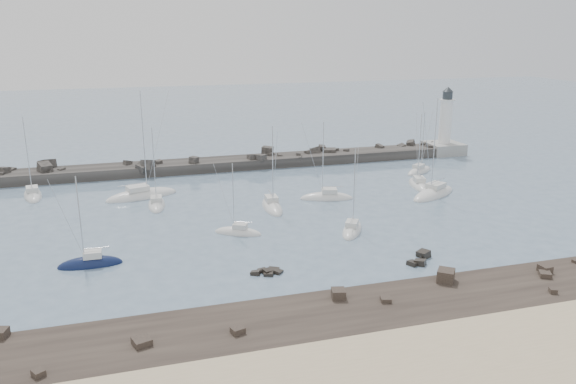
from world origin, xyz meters
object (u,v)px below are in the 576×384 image
object	(u,v)px
sailboat_1	(33,196)
sailboat_11	(419,172)
sailboat_2	(90,264)
sailboat_4	(142,196)
sailboat_6	(272,207)
sailboat_9	(418,185)
sailboat_8	(327,198)
sailboat_7	(352,230)
sailboat_10	(434,194)
lighthouse	(444,139)
sailboat_3	(157,205)
sailboat_5	(238,233)

from	to	relation	value
sailboat_1	sailboat_11	world-z (taller)	sailboat_1
sailboat_2	sailboat_4	world-z (taller)	sailboat_4
sailboat_6	sailboat_9	world-z (taller)	sailboat_6
sailboat_8	sailboat_6	bearing A→B (deg)	-167.36
sailboat_4	sailboat_6	xyz separation A→B (m)	(18.04, -11.18, 0.01)
sailboat_2	sailboat_7	distance (m)	32.12
sailboat_7	sailboat_10	xyz separation A→B (m)	(18.62, 11.49, 0.01)
sailboat_9	sailboat_11	distance (m)	9.83
lighthouse	sailboat_4	distance (m)	63.96
sailboat_8	sailboat_9	xyz separation A→B (m)	(17.12, 2.49, 0.01)
sailboat_7	sailboat_9	distance (m)	25.34
lighthouse	sailboat_8	world-z (taller)	lighthouse
sailboat_9	sailboat_11	size ratio (longest dim) A/B	1.10
sailboat_4	sailboat_8	size ratio (longest dim) A/B	1.35
sailboat_4	sailboat_9	world-z (taller)	sailboat_4
sailboat_1	sailboat_10	distance (m)	62.82
sailboat_8	sailboat_10	size ratio (longest dim) A/B	0.79
sailboat_4	sailboat_8	xyz separation A→B (m)	(27.30, -9.10, -0.00)
sailboat_6	sailboat_7	bearing A→B (deg)	-58.74
sailboat_2	sailboat_6	distance (m)	28.44
sailboat_9	sailboat_11	world-z (taller)	sailboat_9
sailboat_3	sailboat_4	xyz separation A→B (m)	(-1.95, 5.11, 0.01)
sailboat_2	sailboat_8	distance (m)	37.59
sailboat_9	sailboat_10	size ratio (longest dim) A/B	0.78
lighthouse	sailboat_3	distance (m)	63.48
sailboat_11	sailboat_7	bearing A→B (deg)	-133.22
sailboat_1	sailboat_10	size ratio (longest dim) A/B	0.81
sailboat_1	sailboat_3	size ratio (longest dim) A/B	1.08
sailboat_2	sailboat_1	bearing A→B (deg)	107.70
sailboat_3	sailboat_5	distance (m)	17.71
sailboat_2	sailboat_11	distance (m)	62.23
sailboat_11	sailboat_5	bearing A→B (deg)	-149.92
sailboat_1	sailboat_4	size ratio (longest dim) A/B	0.76
lighthouse	sailboat_3	size ratio (longest dim) A/B	1.17
sailboat_3	sailboat_10	distance (m)	42.74
sailboat_5	sailboat_7	world-z (taller)	sailboat_7
sailboat_3	sailboat_9	size ratio (longest dim) A/B	0.96
sailboat_7	sailboat_9	bearing A→B (deg)	41.74
sailboat_3	sailboat_9	xyz separation A→B (m)	(42.47, -1.50, 0.02)
sailboat_2	sailboat_4	xyz separation A→B (m)	(6.55, 25.46, -0.01)
sailboat_11	sailboat_6	bearing A→B (deg)	-157.34
sailboat_1	sailboat_3	distance (m)	20.94
sailboat_4	sailboat_11	distance (m)	49.38
lighthouse	sailboat_8	bearing A→B (deg)	-145.51
sailboat_6	sailboat_10	world-z (taller)	sailboat_10
sailboat_1	sailboat_6	bearing A→B (deg)	-25.40
sailboat_1	sailboat_7	size ratio (longest dim) A/B	1.15
sailboat_3	sailboat_9	distance (m)	42.50
sailboat_1	sailboat_10	world-z (taller)	sailboat_10
lighthouse	sailboat_8	distance (m)	42.38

